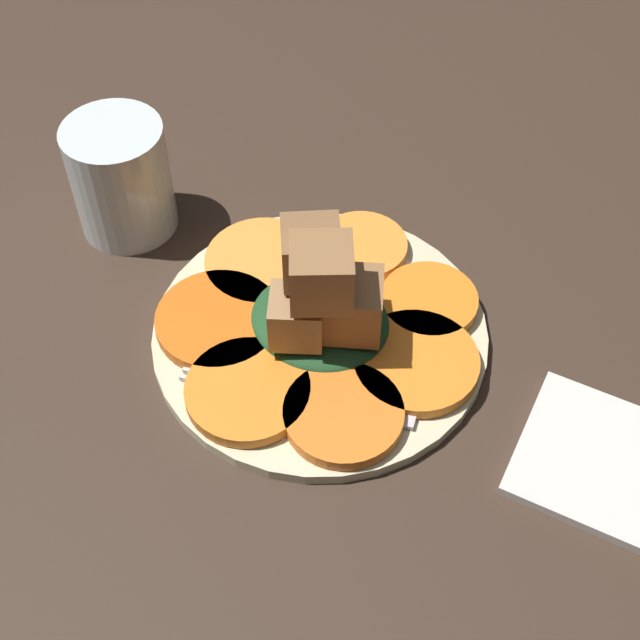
# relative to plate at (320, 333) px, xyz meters

# --- Properties ---
(table_slab) EXTENTS (1.20, 1.20, 0.02)m
(table_slab) POSITION_rel_plate_xyz_m (0.00, 0.00, -0.02)
(table_slab) COLOR #38281E
(table_slab) RESTS_ON ground
(plate) EXTENTS (0.25, 0.25, 0.01)m
(plate) POSITION_rel_plate_xyz_m (0.00, 0.00, 0.00)
(plate) COLOR beige
(plate) RESTS_ON table_slab
(carrot_slice_0) EXTENTS (0.09, 0.09, 0.01)m
(carrot_slice_0) POSITION_rel_plate_xyz_m (-0.07, 0.04, 0.01)
(carrot_slice_0) COLOR #F99338
(carrot_slice_0) RESTS_ON plate
(carrot_slice_1) EXTENTS (0.10, 0.10, 0.01)m
(carrot_slice_1) POSITION_rel_plate_xyz_m (-0.07, -0.03, 0.01)
(carrot_slice_1) COLOR orange
(carrot_slice_1) RESTS_ON plate
(carrot_slice_2) EXTENTS (0.09, 0.09, 0.01)m
(carrot_slice_2) POSITION_rel_plate_xyz_m (-0.02, -0.08, 0.01)
(carrot_slice_2) COLOR orange
(carrot_slice_2) RESTS_ON plate
(carrot_slice_3) EXTENTS (0.08, 0.08, 0.01)m
(carrot_slice_3) POSITION_rel_plate_xyz_m (0.05, -0.06, 0.01)
(carrot_slice_3) COLOR orange
(carrot_slice_3) RESTS_ON plate
(carrot_slice_4) EXTENTS (0.09, 0.09, 0.01)m
(carrot_slice_4) POSITION_rel_plate_xyz_m (0.08, -0.00, 0.01)
(carrot_slice_4) COLOR orange
(carrot_slice_4) RESTS_ON plate
(carrot_slice_5) EXTENTS (0.08, 0.08, 0.01)m
(carrot_slice_5) POSITION_rel_plate_xyz_m (0.06, 0.06, 0.01)
(carrot_slice_5) COLOR orange
(carrot_slice_5) RESTS_ON plate
(carrot_slice_6) EXTENTS (0.07, 0.07, 0.01)m
(carrot_slice_6) POSITION_rel_plate_xyz_m (-0.01, 0.09, 0.01)
(carrot_slice_6) COLOR orange
(carrot_slice_6) RESTS_ON plate
(center_pile) EXTENTS (0.11, 0.10, 0.10)m
(center_pile) POSITION_rel_plate_xyz_m (0.00, -0.00, 0.05)
(center_pile) COLOR #1E4723
(center_pile) RESTS_ON plate
(fork) EXTENTS (0.17, 0.05, 0.00)m
(fork) POSITION_rel_plate_xyz_m (0.01, -0.06, 0.01)
(fork) COLOR silver
(fork) RESTS_ON plate
(water_glass) EXTENTS (0.08, 0.08, 0.10)m
(water_glass) POSITION_rel_plate_xyz_m (-0.20, 0.04, 0.04)
(water_glass) COLOR silver
(water_glass) RESTS_ON table_slab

